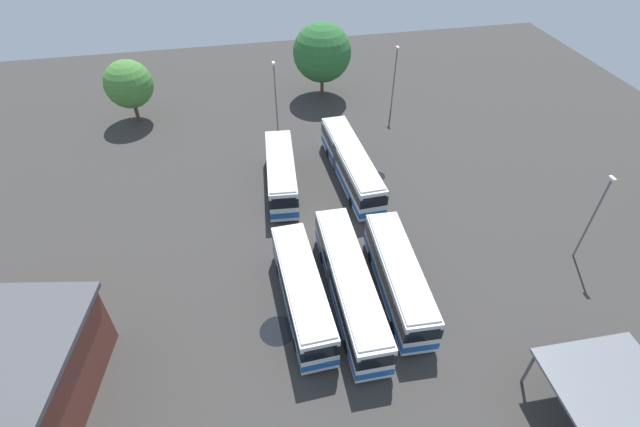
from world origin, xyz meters
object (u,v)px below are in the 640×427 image
object	(u,v)px
tree_northeast	(322,52)
bus_row1_slot0	(302,291)
lamp_post_by_building	(394,77)
bus_row0_slot0	(281,173)
depot_building	(13,392)
bus_row0_slot2	(351,163)
tree_northwest	(129,84)
maintenance_shelter	(629,413)
lamp_post_mid_lot	(276,98)
bus_row1_slot2	(399,277)
lamp_post_far_corner	(594,215)
bus_row1_slot1	(350,284)

from	to	relation	value
tree_northeast	bus_row1_slot0	bearing A→B (deg)	-14.02
lamp_post_by_building	tree_northeast	distance (m)	9.63
bus_row0_slot0	tree_northeast	xyz separation A→B (m)	(-18.87, 7.92, 3.86)
bus_row1_slot0	depot_building	distance (m)	18.39
bus_row0_slot2	tree_northwest	xyz separation A→B (m)	(-16.63, -22.10, 2.76)
bus_row1_slot0	maintenance_shelter	world-z (taller)	maintenance_shelter
bus_row0_slot2	depot_building	size ratio (longest dim) A/B	1.06
bus_row0_slot2	lamp_post_mid_lot	xyz separation A→B (m)	(-9.59, -6.06, 2.95)
bus_row0_slot0	maintenance_shelter	distance (m)	31.89
bus_row0_slot2	lamp_post_mid_lot	world-z (taller)	lamp_post_mid_lot
bus_row1_slot2	tree_northwest	size ratio (longest dim) A/B	1.56
tree_northwest	bus_row1_slot0	bearing A→B (deg)	24.79
bus_row0_slot0	bus_row1_slot2	size ratio (longest dim) A/B	0.96
tree_northeast	lamp_post_far_corner	bearing A→B (deg)	23.99
lamp_post_far_corner	bus_row0_slot2	bearing A→B (deg)	-132.48
bus_row0_slot2	maintenance_shelter	distance (m)	29.39
tree_northeast	bus_row1_slot1	bearing A→B (deg)	-8.23
bus_row0_slot2	maintenance_shelter	xyz separation A→B (m)	(28.13, 8.36, 1.45)
bus_row1_slot1	depot_building	size ratio (longest dim) A/B	1.05
bus_row0_slot0	bus_row0_slot2	distance (m)	6.99
bus_row0_slot2	maintenance_shelter	world-z (taller)	maintenance_shelter
bus_row0_slot2	bus_row1_slot2	distance (m)	15.10
bus_row1_slot0	bus_row0_slot0	bearing A→B (deg)	178.09
bus_row1_slot0	lamp_post_mid_lot	world-z (taller)	lamp_post_mid_lot
maintenance_shelter	tree_northwest	size ratio (longest dim) A/B	1.27
lamp_post_by_building	lamp_post_mid_lot	bearing A→B (deg)	-77.53
bus_row0_slot2	lamp_post_far_corner	size ratio (longest dim) A/B	1.72
maintenance_shelter	tree_northwest	bearing A→B (deg)	-145.76
bus_row1_slot2	lamp_post_by_building	bearing A→B (deg)	162.74
bus_row1_slot2	lamp_post_mid_lot	world-z (taller)	lamp_post_mid_lot
lamp_post_mid_lot	tree_northwest	distance (m)	17.52
bus_row1_slot1	tree_northeast	xyz separation A→B (m)	(-33.68, 4.87, 3.86)
bus_row0_slot2	depot_building	world-z (taller)	depot_building
tree_northeast	maintenance_shelter	bearing A→B (deg)	9.03
tree_northeast	tree_northwest	xyz separation A→B (m)	(2.02, -23.03, -1.10)
bus_row1_slot1	maintenance_shelter	world-z (taller)	maintenance_shelter
bus_row1_slot1	lamp_post_mid_lot	xyz separation A→B (m)	(-24.62, -2.12, 2.95)
bus_row0_slot0	bus_row1_slot1	world-z (taller)	same
lamp_post_by_building	bus_row0_slot2	bearing A→B (deg)	-33.50
bus_row1_slot2	lamp_post_far_corner	xyz separation A→B (m)	(-0.83, 15.77, 2.64)
bus_row0_slot2	depot_building	distance (m)	32.08
lamp_post_by_building	lamp_post_far_corner	distance (m)	27.98
tree_northwest	lamp_post_far_corner	bearing A→B (deg)	50.65
maintenance_shelter	tree_northwest	world-z (taller)	tree_northwest
lamp_post_far_corner	maintenance_shelter	bearing A→B (deg)	-27.49
bus_row0_slot0	bus_row1_slot1	xyz separation A→B (m)	(14.82, 3.05, 0.00)
bus_row1_slot2	maintenance_shelter	world-z (taller)	maintenance_shelter
bus_row1_slot0	bus_row0_slot2	bearing A→B (deg)	153.54
bus_row1_slot1	lamp_post_by_building	size ratio (longest dim) A/B	1.73
lamp_post_mid_lot	bus_row1_slot2	bearing A→B (deg)	13.36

